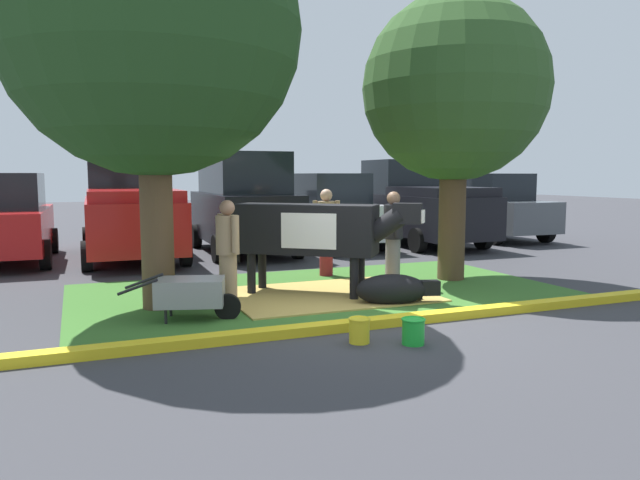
% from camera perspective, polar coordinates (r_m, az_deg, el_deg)
% --- Properties ---
extents(ground_plane, '(80.00, 80.00, 0.00)m').
position_cam_1_polar(ground_plane, '(8.49, 3.39, -7.27)').
color(ground_plane, '#38383D').
extents(grass_island, '(8.10, 4.54, 0.02)m').
position_cam_1_polar(grass_island, '(10.16, 0.18, -4.95)').
color(grass_island, '#386B28').
rests_on(grass_island, ground).
extents(curb_yellow, '(9.30, 0.24, 0.12)m').
position_cam_1_polar(curb_yellow, '(8.02, 6.87, -7.66)').
color(curb_yellow, yellow).
rests_on(curb_yellow, ground).
extents(hay_bedding, '(3.20, 2.40, 0.04)m').
position_cam_1_polar(hay_bedding, '(9.81, 0.67, -5.26)').
color(hay_bedding, tan).
rests_on(hay_bedding, ground).
extents(shade_tree_left, '(4.29, 4.29, 6.23)m').
position_cam_1_polar(shade_tree_left, '(9.27, -15.82, 19.02)').
color(shade_tree_left, brown).
rests_on(shade_tree_left, ground).
extents(shade_tree_right, '(3.41, 3.41, 5.27)m').
position_cam_1_polar(shade_tree_right, '(11.55, 12.76, 13.80)').
color(shade_tree_right, '#4C3823').
rests_on(shade_tree_right, ground).
extents(cow_holstein, '(2.69, 2.24, 1.55)m').
position_cam_1_polar(cow_holstein, '(9.70, -0.75, 0.98)').
color(cow_holstein, black).
rests_on(cow_holstein, ground).
extents(calf_lying, '(1.33, 0.78, 0.48)m').
position_cam_1_polar(calf_lying, '(9.20, 7.04, -4.73)').
color(calf_lying, black).
rests_on(calf_lying, ground).
extents(person_handler, '(0.34, 0.52, 1.69)m').
position_cam_1_polar(person_handler, '(10.55, 6.98, 0.38)').
color(person_handler, slate).
rests_on(person_handler, ground).
extents(person_visitor_near, '(0.49, 0.34, 1.71)m').
position_cam_1_polar(person_visitor_near, '(11.61, 0.60, 1.01)').
color(person_visitor_near, maroon).
rests_on(person_visitor_near, ground).
extents(person_visitor_far, '(0.34, 0.52, 1.62)m').
position_cam_1_polar(person_visitor_far, '(8.83, -8.79, -1.07)').
color(person_visitor_far, '#9E7F5B').
rests_on(person_visitor_far, ground).
extents(wheelbarrow, '(1.61, 0.91, 0.63)m').
position_cam_1_polar(wheelbarrow, '(8.32, -12.10, -4.95)').
color(wheelbarrow, gray).
rests_on(wheelbarrow, ground).
extents(bucket_yellow, '(0.27, 0.27, 0.30)m').
position_cam_1_polar(bucket_yellow, '(7.15, 3.78, -8.54)').
color(bucket_yellow, yellow).
rests_on(bucket_yellow, ground).
extents(bucket_green, '(0.29, 0.29, 0.31)m').
position_cam_1_polar(bucket_green, '(7.16, 8.89, -8.55)').
color(bucket_green, green).
rests_on(bucket_green, ground).
extents(sedan_red, '(2.10, 4.44, 2.02)m').
position_cam_1_polar(sedan_red, '(15.19, -27.89, 1.75)').
color(sedan_red, red).
rests_on(sedan_red, ground).
extents(pickup_truck_maroon, '(2.31, 5.44, 2.42)m').
position_cam_1_polar(pickup_truck_maroon, '(14.95, -17.62, 2.62)').
color(pickup_truck_maroon, red).
rests_on(pickup_truck_maroon, ground).
extents(suv_black, '(2.20, 4.64, 2.52)m').
position_cam_1_polar(suv_black, '(15.28, -7.37, 3.52)').
color(suv_black, black).
rests_on(suv_black, ground).
extents(hatchback_white, '(2.10, 4.44, 2.02)m').
position_cam_1_polar(hatchback_white, '(16.48, 0.92, 2.77)').
color(hatchback_white, silver).
rests_on(hatchback_white, ground).
extents(pickup_truck_black, '(2.31, 5.44, 2.42)m').
position_cam_1_polar(pickup_truck_black, '(17.44, 9.10, 3.31)').
color(pickup_truck_black, black).
rests_on(pickup_truck_black, ground).
extents(sedan_silver, '(2.10, 4.44, 2.02)m').
position_cam_1_polar(sedan_silver, '(19.23, 15.96, 3.02)').
color(sedan_silver, '#4C5156').
rests_on(sedan_silver, ground).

